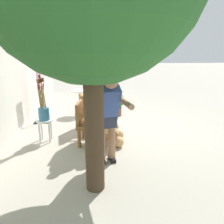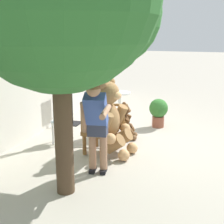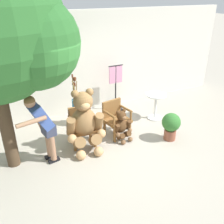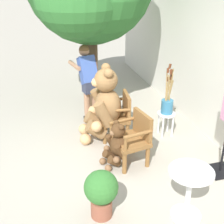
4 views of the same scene
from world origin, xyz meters
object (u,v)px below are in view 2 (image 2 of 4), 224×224
(wooden_chair_right, at_px, (112,117))
(clothing_display_stand, at_px, (72,95))
(wooden_chair_left, at_px, (97,128))
(round_side_table, at_px, (120,103))
(white_stool, at_px, (59,126))
(brush_bucket, at_px, (58,111))
(person_visitor, at_px, (96,120))
(potted_plant, at_px, (158,111))
(teddy_bear_small, at_px, (125,121))
(teddy_bear_large, at_px, (110,118))

(wooden_chair_right, xyz_separation_m, clothing_display_stand, (0.64, 1.25, 0.26))
(wooden_chair_left, height_order, round_side_table, wooden_chair_left)
(white_stool, height_order, brush_bucket, brush_bucket)
(wooden_chair_right, height_order, brush_bucket, brush_bucket)
(person_visitor, relative_size, potted_plant, 2.25)
(clothing_display_stand, bearing_deg, teddy_bear_small, -112.21)
(teddy_bear_large, relative_size, person_visitor, 0.92)
(wooden_chair_left, xyz_separation_m, person_visitor, (-0.92, -0.35, 0.45))
(wooden_chair_right, xyz_separation_m, white_stool, (-0.68, 0.90, -0.11))
(white_stool, xyz_separation_m, round_side_table, (2.05, -0.64, 0.09))
(teddy_bear_large, height_order, potted_plant, teddy_bear_large)
(wooden_chair_left, distance_m, round_side_table, 2.26)
(person_visitor, bearing_deg, wooden_chair_right, 10.95)
(white_stool, distance_m, round_side_table, 2.15)
(person_visitor, distance_m, potted_plant, 2.93)
(teddy_bear_large, relative_size, teddy_bear_small, 1.82)
(wooden_chair_left, relative_size, wooden_chair_right, 1.00)
(white_stool, relative_size, potted_plant, 0.68)
(teddy_bear_large, distance_m, round_side_table, 2.33)
(wooden_chair_right, relative_size, teddy_bear_small, 1.11)
(potted_plant, height_order, clothing_display_stand, clothing_display_stand)
(wooden_chair_left, bearing_deg, teddy_bear_large, -93.87)
(teddy_bear_large, height_order, clothing_display_stand, teddy_bear_large)
(wooden_chair_right, bearing_deg, white_stool, 127.17)
(wooden_chair_left, xyz_separation_m, wooden_chair_right, (0.87, -0.00, 0.00))
(wooden_chair_right, xyz_separation_m, teddy_bear_large, (-0.89, -0.26, 0.23))
(white_stool, distance_m, brush_bucket, 0.31)
(potted_plant, bearing_deg, round_side_table, 73.59)
(person_visitor, bearing_deg, teddy_bear_small, 2.05)
(wooden_chair_left, relative_size, teddy_bear_large, 0.61)
(clothing_display_stand, bearing_deg, white_stool, -165.13)
(teddy_bear_small, relative_size, round_side_table, 1.07)
(teddy_bear_small, bearing_deg, clothing_display_stand, 67.79)
(teddy_bear_small, relative_size, person_visitor, 0.50)
(wooden_chair_right, xyz_separation_m, potted_plant, (1.06, -0.79, -0.07))
(person_visitor, distance_m, brush_bucket, 1.69)
(person_visitor, xyz_separation_m, clothing_display_stand, (2.44, 1.60, -0.19))
(potted_plant, bearing_deg, wooden_chair_left, 157.62)
(teddy_bear_large, relative_size, round_side_table, 1.96)
(teddy_bear_small, distance_m, clothing_display_stand, 1.69)
(round_side_table, distance_m, clothing_display_stand, 1.26)
(teddy_bear_small, bearing_deg, white_stool, 120.65)
(teddy_bear_large, bearing_deg, potted_plant, -15.45)
(teddy_bear_small, distance_m, round_side_table, 1.46)
(person_visitor, distance_m, clothing_display_stand, 2.92)
(wooden_chair_left, xyz_separation_m, teddy_bear_small, (0.89, -0.28, -0.08))
(teddy_bear_small, bearing_deg, round_side_table, 21.99)
(brush_bucket, xyz_separation_m, potted_plant, (1.74, -1.70, -0.27))
(person_visitor, bearing_deg, white_stool, 48.39)
(potted_plant, distance_m, clothing_display_stand, 2.11)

